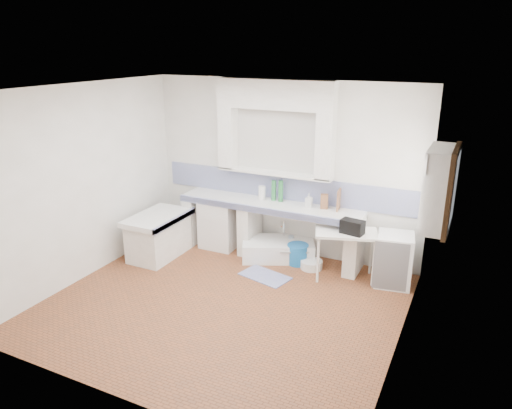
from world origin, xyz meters
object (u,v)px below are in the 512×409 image
at_px(stove, 221,223).
at_px(side_table, 345,255).
at_px(sink, 278,250).
at_px(fridge, 394,260).

height_order(stove, side_table, stove).
height_order(sink, fridge, fridge).
xyz_separation_m(stove, side_table, (2.23, -0.25, -0.05)).
bearing_deg(sink, fridge, -28.03).
bearing_deg(sink, side_table, -35.63).
distance_m(stove, fridge, 2.92).
relative_size(stove, sink, 0.74).
bearing_deg(fridge, side_table, -179.76).
height_order(side_table, fridge, fridge).
xyz_separation_m(stove, fridge, (2.91, -0.14, -0.04)).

